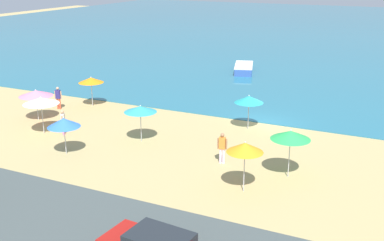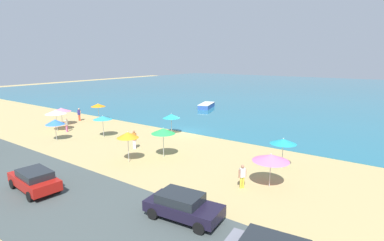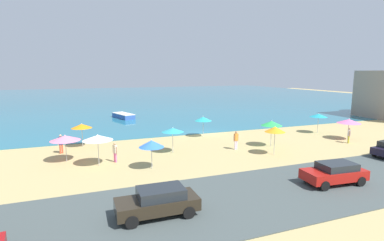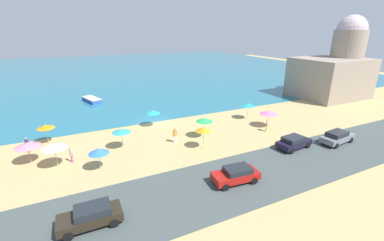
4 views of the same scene
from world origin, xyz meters
name	(u,v)px [view 1 (image 1 of 4)]	position (x,y,z in m)	size (l,w,h in m)	color
ground_plane	(264,124)	(0.00, 0.00, 0.00)	(160.00, 160.00, 0.00)	tan
sea	(362,32)	(0.00, 55.00, 0.03)	(150.00, 110.00, 0.05)	#236A82
beach_umbrella_0	(245,147)	(2.32, -10.82, 2.33)	(1.82, 1.82, 2.64)	#B2B2B7
beach_umbrella_1	(64,123)	(-8.89, -10.68, 1.97)	(1.94, 1.94, 2.31)	#B2B2B7
beach_umbrella_2	(91,80)	(-13.71, -1.63, 2.13)	(1.97, 1.97, 2.41)	#B2B2B7
beach_umbrella_3	(36,93)	(-15.09, -6.26, 2.00)	(2.43, 2.43, 2.29)	#B2B2B7
beach_umbrella_5	(249,99)	(-0.66, -1.58, 2.10)	(1.97, 1.97, 2.41)	#B2B2B7
beach_umbrella_7	(41,101)	(-12.65, -8.40, 2.28)	(2.35, 2.35, 2.56)	#B2B2B7
beach_umbrella_8	(291,135)	(3.88, -8.18, 2.36)	(2.09, 2.09, 2.66)	#B2B2B7
beach_umbrella_9	(140,109)	(-5.99, -6.88, 2.15)	(2.06, 2.06, 2.41)	#B2B2B7
bather_0	(63,121)	(-11.32, -7.97, 0.94)	(0.36, 0.52, 1.68)	pink
bather_2	(58,97)	(-15.59, -3.41, 1.00)	(0.55, 0.31, 1.78)	#D85032
bather_3	(222,146)	(0.01, -7.98, 1.02)	(0.56, 0.27, 1.81)	silver
skiff_nearshore	(244,68)	(-7.17, 15.72, 0.44)	(3.17, 5.32, 0.77)	#3357A4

